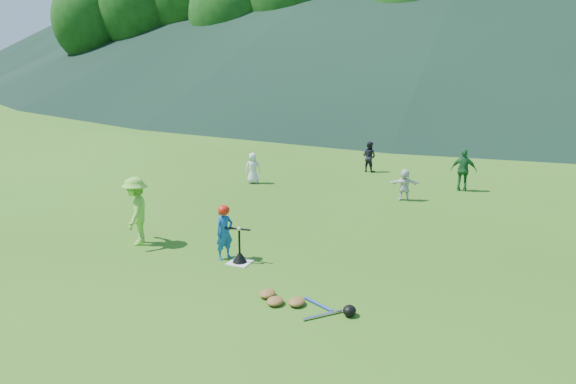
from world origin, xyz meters
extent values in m
plane|color=#2D5914|center=(0.00, 0.00, 0.00)|extent=(120.00, 120.00, 0.00)
cube|color=silver|center=(0.00, 0.00, 0.01)|extent=(0.45, 0.45, 0.02)
sphere|color=white|center=(0.00, 0.00, 0.74)|extent=(0.08, 0.08, 0.08)
imported|color=#155595|center=(-0.40, 0.10, 0.57)|extent=(0.42, 0.49, 1.13)
imported|color=#7ACB3B|center=(-2.64, 0.12, 0.77)|extent=(0.94, 1.14, 1.53)
imported|color=silver|center=(-2.83, 6.23, 0.50)|extent=(0.58, 0.51, 1.00)
imported|color=black|center=(0.13, 9.39, 0.53)|extent=(0.61, 0.53, 1.07)
imported|color=#1D612E|center=(3.48, 7.90, 0.65)|extent=(0.78, 0.37, 1.29)
imported|color=silver|center=(2.07, 6.11, 0.46)|extent=(0.89, 0.48, 0.92)
cone|color=black|center=(0.00, 0.00, 0.11)|extent=(0.30, 0.30, 0.18)
cylinder|color=black|center=(0.00, 0.00, 0.45)|extent=(0.04, 0.04, 0.50)
ellipsoid|color=red|center=(-0.40, 0.10, 1.05)|extent=(0.24, 0.26, 0.22)
cylinder|color=black|center=(-0.10, 0.08, 0.70)|extent=(0.62, 0.07, 0.07)
ellipsoid|color=olive|center=(1.46, -1.44, 0.06)|extent=(0.28, 0.34, 0.13)
ellipsoid|color=olive|center=(1.81, -1.32, 0.06)|extent=(0.28, 0.34, 0.13)
ellipsoid|color=olive|center=(1.21, -1.22, 0.06)|extent=(0.28, 0.34, 0.13)
cylinder|color=silver|center=(2.36, -1.54, 0.03)|extent=(0.52, 0.58, 0.06)
cylinder|color=#263FA5|center=(2.16, -1.19, 0.03)|extent=(0.63, 0.35, 0.05)
ellipsoid|color=black|center=(2.76, -1.34, 0.09)|extent=(0.22, 0.24, 0.19)
cube|color=gray|center=(0.00, 28.00, 0.60)|extent=(70.00, 0.03, 1.20)
cube|color=yellow|center=(0.00, 28.00, 1.24)|extent=(70.00, 0.08, 0.08)
cylinder|color=gray|center=(-35.00, 28.00, 0.60)|extent=(0.07, 0.07, 1.30)
cylinder|color=gray|center=(0.00, 28.00, 0.60)|extent=(0.07, 0.07, 1.30)
cylinder|color=#382314|center=(-32.00, 32.00, 1.57)|extent=(0.56, 0.56, 3.15)
ellipsoid|color=#164711|center=(-32.00, 32.00, 6.57)|extent=(6.84, 6.84, 7.87)
cylinder|color=#382314|center=(-27.20, 33.50, 1.87)|extent=(0.56, 0.56, 3.74)
ellipsoid|color=#164711|center=(-27.20, 33.50, 7.81)|extent=(8.13, 8.13, 9.35)
cylinder|color=#382314|center=(-22.40, 35.00, 2.17)|extent=(0.56, 0.56, 4.34)
cylinder|color=#382314|center=(-17.60, 32.00, 1.59)|extent=(0.56, 0.56, 3.18)
ellipsoid|color=#164711|center=(-17.60, 32.00, 6.64)|extent=(6.92, 6.92, 7.95)
cylinder|color=#382314|center=(-12.80, 33.50, 1.89)|extent=(0.56, 0.56, 3.78)
cylinder|color=#382314|center=(-8.00, 35.00, 2.19)|extent=(0.56, 0.56, 4.38)
cylinder|color=#382314|center=(-3.20, 32.00, 1.61)|extent=(0.56, 0.56, 3.22)
ellipsoid|color=#164711|center=(-3.20, 32.00, 6.72)|extent=(6.99, 6.99, 8.04)
cylinder|color=#382314|center=(1.60, 33.50, 1.91)|extent=(0.56, 0.56, 3.81)
cylinder|color=#382314|center=(6.40, 35.00, 2.20)|extent=(0.56, 0.56, 4.41)
cone|color=black|center=(-45.00, 76.00, 10.00)|extent=(80.00, 80.00, 20.00)
camera|label=1|loc=(5.15, -9.48, 4.33)|focal=35.00mm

